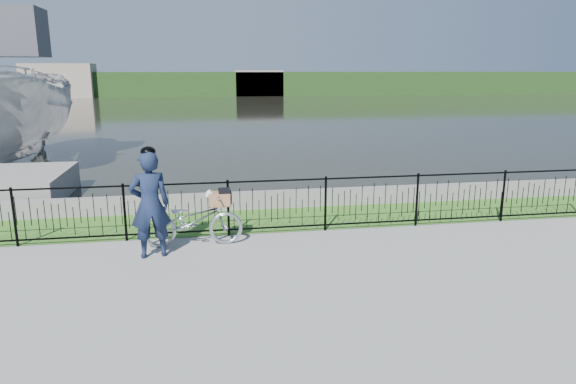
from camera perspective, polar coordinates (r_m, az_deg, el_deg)
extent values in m
plane|color=gray|center=(9.10, 0.35, -7.61)|extent=(120.00, 120.00, 0.00)
cube|color=#3B6E22|center=(11.54, -1.88, -3.01)|extent=(60.00, 2.00, 0.01)
plane|color=black|center=(41.52, -7.62, 8.80)|extent=(120.00, 120.00, 0.00)
cube|color=slate|center=(12.44, -2.51, -0.86)|extent=(60.00, 0.30, 0.40)
cube|color=#204018|center=(68.41, -8.54, 11.80)|extent=(120.00, 6.00, 3.00)
cube|color=gray|center=(68.41, -24.06, 11.23)|extent=(8.00, 4.00, 4.00)
cube|color=gray|center=(67.31, -3.28, 11.99)|extent=(6.00, 3.00, 3.20)
imported|color=#A8ADB4|center=(9.87, -10.57, -3.13)|extent=(1.88, 0.66, 0.99)
cube|color=black|center=(9.80, -7.57, -1.50)|extent=(0.38, 0.18, 0.02)
cube|color=#966945|center=(9.80, -7.57, -1.46)|extent=(0.41, 0.27, 0.01)
cube|color=#966945|center=(9.89, -7.62, -0.59)|extent=(0.41, 0.02, 0.26)
cube|color=#966945|center=(9.64, -7.56, -0.96)|extent=(0.41, 0.01, 0.26)
cube|color=#966945|center=(9.77, -6.45, -0.73)|extent=(0.01, 0.27, 0.26)
cube|color=#966945|center=(9.76, -8.74, -0.82)|extent=(0.02, 0.27, 0.26)
cube|color=black|center=(9.73, -7.10, 0.16)|extent=(0.22, 0.29, 0.06)
cube|color=black|center=(9.77, -6.35, -0.57)|extent=(0.02, 0.29, 0.21)
ellipsoid|color=silver|center=(9.77, -7.71, -0.77)|extent=(0.31, 0.22, 0.20)
sphere|color=silver|center=(9.72, -8.69, -0.22)|extent=(0.15, 0.15, 0.15)
sphere|color=silver|center=(9.70, -8.98, -0.43)|extent=(0.07, 0.07, 0.07)
sphere|color=black|center=(9.70, -9.12, -0.48)|extent=(0.02, 0.02, 0.02)
cone|color=olive|center=(9.76, -8.71, 0.20)|extent=(0.06, 0.08, 0.08)
cone|color=olive|center=(9.67, -8.58, 0.08)|extent=(0.06, 0.08, 0.08)
imported|color=#141E38|center=(9.34, -15.10, -1.38)|extent=(0.78, 0.59, 1.92)
ellipsoid|color=black|center=(9.15, -15.45, 4.31)|extent=(0.26, 0.29, 0.18)
imported|color=#BDBDBD|center=(20.25, -27.79, 7.59)|extent=(4.10, 9.28, 3.49)
cube|color=#3F3F47|center=(20.23, -28.66, 15.32)|extent=(2.20, 1.60, 1.60)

